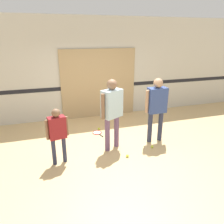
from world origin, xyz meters
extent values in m
plane|color=tan|center=(0.00, 0.00, 0.00)|extent=(16.00, 16.00, 0.00)
cube|color=beige|center=(0.00, 2.27, 1.60)|extent=(16.00, 0.06, 3.20)
cube|color=black|center=(0.00, 2.23, 1.02)|extent=(16.00, 0.01, 0.12)
cube|color=tan|center=(0.23, 2.21, 1.12)|extent=(2.48, 0.05, 2.23)
cylinder|color=#6B4C70|center=(-0.19, -0.19, 0.41)|extent=(0.12, 0.12, 0.82)
cylinder|color=#6B4C70|center=(0.09, -0.05, 0.41)|extent=(0.12, 0.12, 0.82)
cube|color=silver|center=(-0.05, -0.12, 1.15)|extent=(0.55, 0.46, 0.65)
sphere|color=brown|center=(-0.05, -0.12, 1.59)|extent=(0.24, 0.24, 0.24)
cylinder|color=brown|center=(-0.30, -0.25, 1.14)|extent=(0.09, 0.09, 0.58)
cylinder|color=brown|center=(0.20, 0.01, 1.14)|extent=(0.09, 0.09, 0.58)
cylinder|color=#2D334C|center=(-1.44, -0.43, 0.30)|extent=(0.09, 0.09, 0.60)
cylinder|color=#2D334C|center=(-1.22, -0.39, 0.30)|extent=(0.09, 0.09, 0.60)
cube|color=maroon|center=(-1.33, -0.41, 0.83)|extent=(0.38, 0.26, 0.47)
sphere|color=brown|center=(-1.33, -0.41, 1.16)|extent=(0.17, 0.17, 0.17)
cylinder|color=brown|center=(-1.53, -0.45, 0.83)|extent=(0.06, 0.06, 0.42)
cylinder|color=brown|center=(-1.13, -0.37, 0.83)|extent=(0.06, 0.06, 0.42)
cylinder|color=#2D334C|center=(1.28, -0.07, 0.40)|extent=(0.12, 0.12, 0.80)
cylinder|color=#2D334C|center=(0.98, -0.08, 0.40)|extent=(0.12, 0.12, 0.80)
cube|color=#334784|center=(1.13, -0.07, 1.11)|extent=(0.47, 0.26, 0.63)
sphere|color=tan|center=(1.13, -0.07, 1.54)|extent=(0.23, 0.23, 0.23)
cylinder|color=tan|center=(1.41, -0.07, 1.10)|extent=(0.08, 0.08, 0.56)
cylinder|color=tan|center=(0.86, -0.08, 1.10)|extent=(0.08, 0.08, 0.56)
torus|color=red|center=(-0.20, 0.84, 0.01)|extent=(0.32, 0.32, 0.02)
cylinder|color=silver|center=(-0.20, 0.84, 0.01)|extent=(0.22, 0.22, 0.01)
cylinder|color=black|center=(-0.14, 0.63, 0.01)|extent=(0.08, 0.19, 0.02)
sphere|color=black|center=(-0.11, 0.54, 0.01)|extent=(0.03, 0.03, 0.03)
sphere|color=#CCE038|center=(0.16, -0.64, 0.03)|extent=(0.07, 0.07, 0.07)
sphere|color=#CCE038|center=(-0.09, 1.04, 0.03)|extent=(0.07, 0.07, 0.07)
sphere|color=#CCE038|center=(0.89, -0.42, 0.03)|extent=(0.07, 0.07, 0.07)
camera|label=1|loc=(-1.48, -4.69, 2.64)|focal=35.00mm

